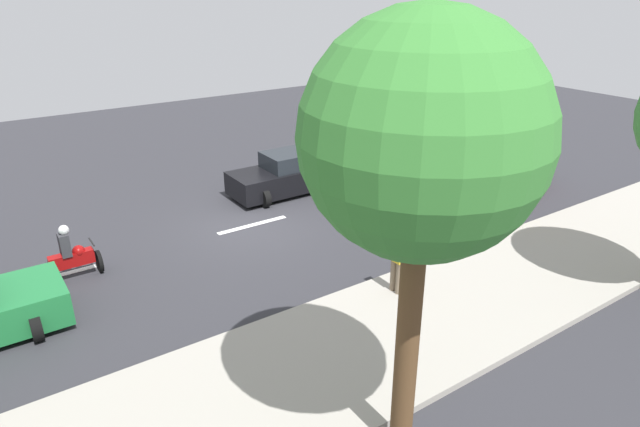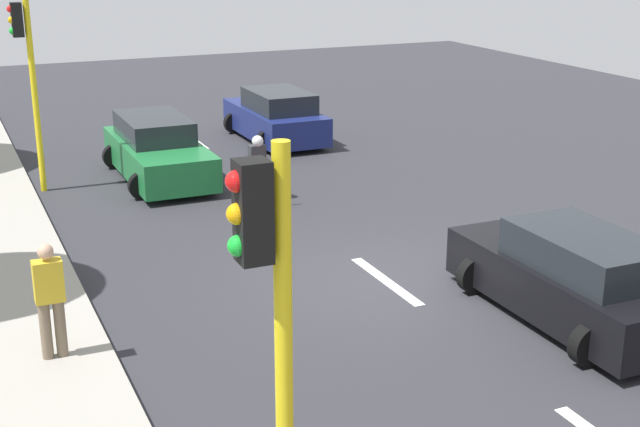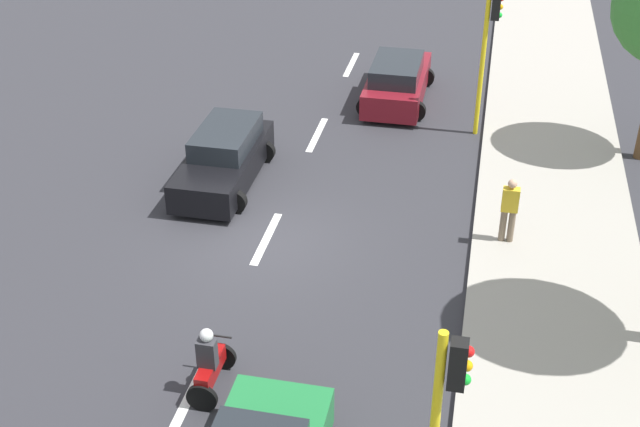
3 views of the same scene
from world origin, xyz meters
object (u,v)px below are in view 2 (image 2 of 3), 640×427
at_px(car_dark_blue, 276,117).
at_px(traffic_light_corner, 272,344).
at_px(car_black, 571,278).
at_px(pedestrian_near_signal, 50,297).
at_px(car_green, 158,151).
at_px(traffic_light_midblock, 28,67).
at_px(motorcycle, 259,175).

distance_m(car_dark_blue, traffic_light_corner, 19.55).
relative_size(car_black, pedestrian_near_signal, 2.61).
relative_size(car_green, traffic_light_midblock, 1.02).
height_order(pedestrian_near_signal, traffic_light_midblock, traffic_light_midblock).
xyz_separation_m(pedestrian_near_signal, traffic_light_midblock, (-0.95, -9.28, 1.87)).
distance_m(car_green, traffic_light_corner, 15.84).
height_order(pedestrian_near_signal, traffic_light_corner, traffic_light_corner).
bearing_deg(motorcycle, car_green, -60.82).
bearing_deg(traffic_light_midblock, motorcycle, 146.72).
height_order(car_dark_blue, car_black, same).
distance_m(car_black, traffic_light_midblock, 13.05).
height_order(car_black, pedestrian_near_signal, pedestrian_near_signal).
xyz_separation_m(traffic_light_corner, traffic_light_midblock, (0.00, -15.48, 0.00)).
bearing_deg(traffic_light_corner, motorcycle, -109.63).
bearing_deg(car_black, car_dark_blue, -91.34).
relative_size(motorcycle, pedestrian_near_signal, 0.91).
bearing_deg(car_dark_blue, car_black, 88.66).
distance_m(car_green, pedestrian_near_signal, 9.98).
distance_m(car_dark_blue, motorcycle, 6.12).
xyz_separation_m(car_black, traffic_light_corner, (6.72, 4.51, 2.22)).
bearing_deg(motorcycle, car_black, 105.62).
xyz_separation_m(car_dark_blue, motorcycle, (2.56, 5.55, -0.07)).
xyz_separation_m(car_black, traffic_light_midblock, (6.72, -10.97, 2.22)).
bearing_deg(pedestrian_near_signal, car_dark_blue, -123.88).
xyz_separation_m(car_green, traffic_light_corner, (2.87, 15.42, 2.22)).
xyz_separation_m(motorcycle, pedestrian_near_signal, (5.42, 6.34, 0.42)).
xyz_separation_m(car_green, car_black, (-3.85, 10.91, -0.00)).
distance_m(motorcycle, traffic_light_corner, 13.51).
bearing_deg(car_green, car_dark_blue, -147.29).
bearing_deg(pedestrian_near_signal, car_green, -112.49).
relative_size(motorcycle, traffic_light_midblock, 0.34).
xyz_separation_m(car_green, traffic_light_midblock, (2.87, -0.06, 2.22)).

